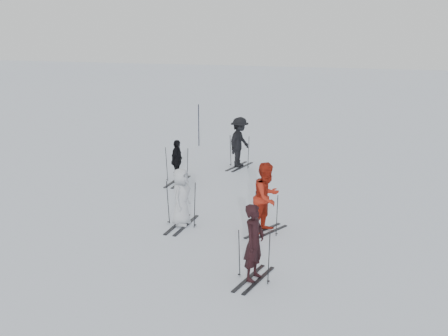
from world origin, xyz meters
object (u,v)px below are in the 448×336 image
Objects in this scene: skier_grey at (181,198)px; skier_uphill_left at (177,162)px; skier_red at (267,198)px; piste_marker at (199,125)px; skier_uphill_far at (240,143)px; skier_near_dark at (254,243)px.

skier_grey reaches higher than skier_uphill_left.
skier_red is 0.99× the size of piste_marker.
skier_uphill_left is at bearing 162.82° from skier_uphill_far.
skier_grey is at bearing -166.31° from skier_uphill_far.
skier_red is 2.43m from skier_grey.
skier_uphill_left is at bearing 24.13° from skier_grey.
skier_uphill_far is (-0.38, 6.98, 0.17)m from skier_grey.
skier_near_dark is at bearing -64.48° from piste_marker.
skier_near_dark is 3.99m from skier_grey.
skier_red is at bearing -60.17° from piste_marker.
skier_near_dark reaches higher than skier_grey.
skier_uphill_left is at bearing 44.51° from skier_near_dark.
skier_grey is 4.55m from skier_uphill_left.
skier_uphill_left is (-4.75, 6.91, -0.11)m from skier_near_dark.
skier_near_dark is at bearing -134.10° from skier_grey.
piste_marker is (-5.76, 10.05, 0.01)m from skier_red.
skier_uphill_left is at bearing -76.48° from piste_marker.
piste_marker reaches higher than skier_near_dark.
piste_marker is (-6.22, 13.03, 0.11)m from skier_near_dark.
skier_uphill_left is at bearing 71.16° from skier_red.
skier_red is at bearing -133.61° from skier_uphill_left.
skier_near_dark is 10.28m from skier_uphill_far.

